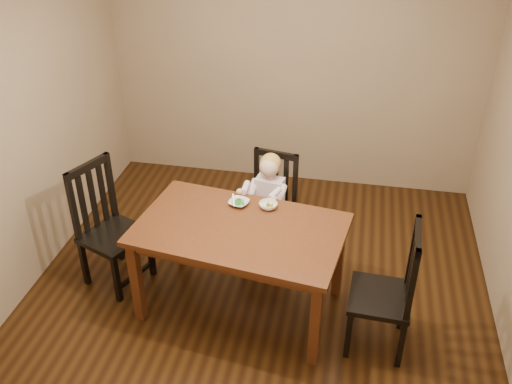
% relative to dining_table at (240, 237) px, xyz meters
% --- Properties ---
extents(room, '(4.01, 4.01, 2.71)m').
position_rel_dining_table_xyz_m(room, '(0.11, 0.24, 0.63)').
color(room, '#3B210C').
rests_on(room, ground).
extents(dining_table, '(1.75, 1.20, 0.81)m').
position_rel_dining_table_xyz_m(dining_table, '(0.00, 0.00, 0.00)').
color(dining_table, '#482710').
rests_on(dining_table, room).
extents(chair_child, '(0.51, 0.49, 1.02)m').
position_rel_dining_table_xyz_m(chair_child, '(0.11, 0.80, -0.23)').
color(chair_child, black).
rests_on(chair_child, room).
extents(chair_left, '(0.62, 0.63, 1.14)m').
position_rel_dining_table_xyz_m(chair_left, '(-1.20, 0.15, -0.17)').
color(chair_left, black).
rests_on(chair_left, room).
extents(chair_right, '(0.48, 0.50, 1.10)m').
position_rel_dining_table_xyz_m(chair_right, '(1.18, -0.21, -0.19)').
color(chair_right, black).
rests_on(chair_right, room).
extents(toddler, '(0.40, 0.47, 0.57)m').
position_rel_dining_table_xyz_m(toddler, '(0.10, 0.75, -0.08)').
color(toddler, white).
rests_on(toddler, chair_child).
extents(bowl_peas, '(0.20, 0.20, 0.04)m').
position_rel_dining_table_xyz_m(bowl_peas, '(-0.08, 0.31, 0.11)').
color(bowl_peas, white).
rests_on(bowl_peas, dining_table).
extents(bowl_veg, '(0.16, 0.16, 0.05)m').
position_rel_dining_table_xyz_m(bowl_veg, '(0.17, 0.31, 0.12)').
color(bowl_veg, white).
rests_on(bowl_veg, dining_table).
extents(fork, '(0.05, 0.13, 0.05)m').
position_rel_dining_table_xyz_m(fork, '(-0.12, 0.30, 0.14)').
color(fork, silver).
rests_on(fork, bowl_peas).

